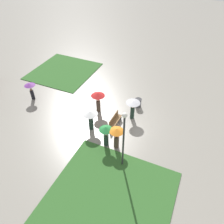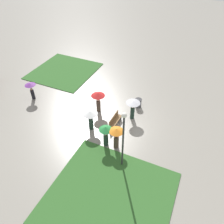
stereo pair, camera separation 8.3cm
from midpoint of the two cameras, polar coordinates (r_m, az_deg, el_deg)
The scene contains 12 objects.
ground_plane at distance 18.65m, azimuth 4.49°, elevation -2.11°, with size 90.00×90.00×0.00m, color gray.
lawn_patch_near at distance 14.23m, azimuth -0.70°, elevation -21.22°, with size 6.81×7.36×0.06m.
lawn_patch_far at distance 25.88m, azimuth -12.57°, elevation 10.40°, with size 6.73×6.63×0.06m.
park_bench at distance 17.87m, azimuth 0.60°, elevation -2.19°, with size 1.72×0.45×0.90m.
lamp_post at distance 13.28m, azimuth 2.91°, elevation -5.83°, with size 0.32×0.32×4.68m.
trash_bin at distance 19.90m, azimuth 6.70°, elevation 2.42°, with size 0.62×0.62×0.81m.
crowd_person_grey at distance 18.03m, azimuth 5.33°, elevation 1.66°, with size 1.18×1.18×1.82m.
crowd_person_white at distance 17.03m, azimuth -5.81°, elevation -1.00°, with size 1.19×1.19×1.83m.
crowd_person_green at distance 15.75m, azimuth -1.75°, elevation -5.44°, with size 0.99×0.99×1.84m.
crowd_person_orange at distance 15.57m, azimuth 1.05°, elevation -5.90°, with size 1.05×1.05×1.88m.
crowd_person_red at distance 18.64m, azimuth -3.81°, elevation 3.65°, with size 1.18×1.18×1.97m.
lone_walker_far_path at distance 21.58m, azimuth -20.61°, elevation 5.89°, with size 0.99×0.99×1.72m.
Camera 1 is at (-13.14, -4.23, 12.54)m, focal length 35.00 mm.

